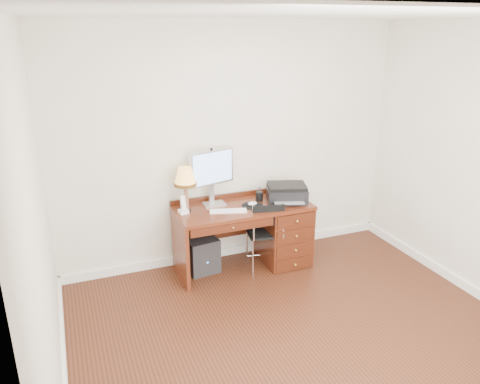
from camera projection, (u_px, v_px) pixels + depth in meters
name	position (u px, v px, depth m)	size (l,w,h in m)	color
ground	(301.00, 337.00, 4.19)	(4.00, 4.00, 0.00)	#33160B
room_shell	(271.00, 296.00, 4.72)	(4.00, 4.00, 4.00)	silver
desk	(269.00, 229.00, 5.39)	(1.50, 0.67, 0.75)	#582212
monitor	(213.00, 171.00, 5.09)	(0.53, 0.23, 0.62)	silver
keyboard	(228.00, 211.00, 5.00)	(0.39, 0.11, 0.02)	white
mouse_pad	(252.00, 205.00, 5.16)	(0.24, 0.24, 0.05)	black
printer	(287.00, 193.00, 5.28)	(0.52, 0.46, 0.19)	black
leg_lamp	(185.00, 179.00, 4.90)	(0.24, 0.24, 0.49)	black
phone	(183.00, 208.00, 4.94)	(0.11, 0.11, 0.20)	white
pen_cup	(259.00, 196.00, 5.30)	(0.08, 0.08, 0.10)	black
chair	(267.00, 229.00, 5.20)	(0.46, 0.46, 0.82)	black
equipment_box	(201.00, 254.00, 5.27)	(0.34, 0.34, 0.40)	black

